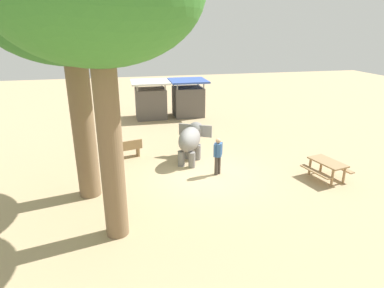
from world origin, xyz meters
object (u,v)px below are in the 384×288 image
object	(u,v)px
person_handler	(218,153)
market_stall_white	(151,101)
elephant	(191,139)
market_stall_blue	(188,100)
picnic_table_near	(327,166)
wooden_bench	(127,149)
feed_bucket	(197,148)
shade_tree_secondary	(69,2)

from	to	relation	value
person_handler	market_stall_white	distance (m)	10.07
elephant	person_handler	size ratio (longest dim) A/B	1.44
person_handler	market_stall_blue	bearing A→B (deg)	-34.98
picnic_table_near	market_stall_white	distance (m)	12.82
wooden_bench	picnic_table_near	world-z (taller)	wooden_bench
elephant	picnic_table_near	distance (m)	5.92
elephant	picnic_table_near	world-z (taller)	elephant
market_stall_white	market_stall_blue	world-z (taller)	same
market_stall_white	feed_bucket	xyz separation A→B (m)	(1.61, -6.97, -0.98)
market_stall_blue	feed_bucket	xyz separation A→B (m)	(-0.99, -6.97, -0.98)
person_handler	market_stall_blue	size ratio (longest dim) A/B	0.64
market_stall_blue	shade_tree_secondary	bearing A→B (deg)	-119.44
shade_tree_secondary	market_stall_blue	size ratio (longest dim) A/B	3.48
feed_bucket	market_stall_blue	bearing A→B (deg)	81.91
elephant	picnic_table_near	bearing A→B (deg)	-93.71
picnic_table_near	market_stall_blue	xyz separation A→B (m)	(-3.42, 11.31, 0.55)
person_handler	picnic_table_near	distance (m)	4.48
shade_tree_secondary	picnic_table_near	distance (m)	11.19
shade_tree_secondary	market_stall_blue	distance (m)	13.34
shade_tree_secondary	picnic_table_near	bearing A→B (deg)	-4.46
elephant	picnic_table_near	xyz separation A→B (m)	(5.00, -3.13, -0.48)
picnic_table_near	person_handler	bearing A→B (deg)	59.08
wooden_bench	person_handler	bearing A→B (deg)	-51.34
elephant	wooden_bench	world-z (taller)	elephant
person_handler	wooden_bench	bearing A→B (deg)	22.97
wooden_bench	market_stall_blue	distance (m)	8.49
elephant	person_handler	world-z (taller)	elephant
shade_tree_secondary	wooden_bench	bearing A→B (deg)	66.14
market_stall_blue	market_stall_white	bearing A→B (deg)	180.00
wooden_bench	picnic_table_near	distance (m)	8.90
elephant	market_stall_blue	xyz separation A→B (m)	(1.59, 8.18, 0.07)
feed_bucket	wooden_bench	bearing A→B (deg)	-176.41
person_handler	market_stall_white	bearing A→B (deg)	-20.07
wooden_bench	market_stall_blue	bearing A→B (deg)	43.56
market_stall_white	market_stall_blue	size ratio (longest dim) A/B	1.00
market_stall_white	feed_bucket	bearing A→B (deg)	-76.98
elephant	market_stall_white	bearing A→B (deg)	35.44
wooden_bench	market_stall_white	bearing A→B (deg)	60.86
shade_tree_secondary	feed_bucket	xyz separation A→B (m)	(4.98, 3.61, -6.48)
person_handler	wooden_bench	xyz separation A→B (m)	(-3.65, 2.73, -0.48)
shade_tree_secondary	feed_bucket	world-z (taller)	shade_tree_secondary
person_handler	elephant	bearing A→B (deg)	-6.44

